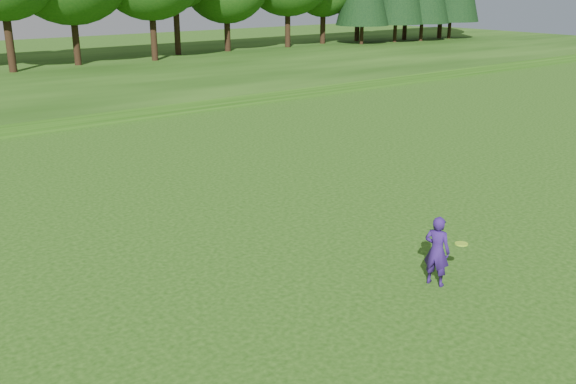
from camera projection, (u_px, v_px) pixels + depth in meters
ground at (250, 317)px, 12.75m from camera, size 140.00×140.00×0.00m
woman at (437, 251)px, 13.90m from camera, size 0.59×0.95×1.59m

